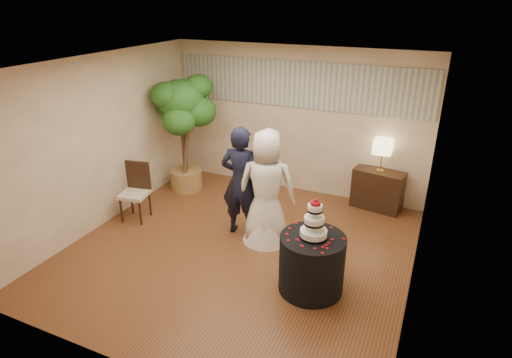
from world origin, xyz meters
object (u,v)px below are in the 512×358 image
at_px(groom, 241,182).
at_px(ficus_tree, 183,134).
at_px(bride, 267,187).
at_px(wedding_cake, 314,218).
at_px(table_lamp, 382,156).
at_px(cake_table, 312,264).
at_px(console, 378,190).
at_px(side_chair, 134,193).

bearing_deg(groom, ficus_tree, -36.45).
relative_size(bride, wedding_cake, 3.36).
distance_m(groom, table_lamp, 2.60).
height_order(groom, cake_table, groom).
xyz_separation_m(bride, wedding_cake, (1.03, -0.91, 0.15)).
height_order(console, side_chair, side_chair).
bearing_deg(cake_table, groom, 147.21).
xyz_separation_m(ficus_tree, side_chair, (-0.11, -1.44, -0.66)).
height_order(wedding_cake, console, wedding_cake).
height_order(cake_table, wedding_cake, wedding_cake).
relative_size(table_lamp, ficus_tree, 0.25).
xyz_separation_m(bride, side_chair, (-2.34, -0.30, -0.41)).
distance_m(bride, ficus_tree, 2.52).
bearing_deg(side_chair, table_lamp, 19.53).
bearing_deg(groom, side_chair, 5.74).
bearing_deg(bride, cake_table, 123.06).
height_order(groom, console, groom).
xyz_separation_m(groom, cake_table, (1.48, -0.96, -0.51)).
bearing_deg(side_chair, cake_table, -20.47).
distance_m(groom, cake_table, 1.84).
height_order(groom, wedding_cake, groom).
bearing_deg(wedding_cake, ficus_tree, 147.68).
relative_size(cake_table, side_chair, 0.85).
distance_m(wedding_cake, ficus_tree, 3.85).
bearing_deg(cake_table, console, 81.92).
bearing_deg(cake_table, ficus_tree, 147.68).
bearing_deg(bride, table_lamp, -143.05).
bearing_deg(table_lamp, bride, -127.68).
bearing_deg(bride, side_chair, -8.12).
bearing_deg(wedding_cake, console, 81.92).
height_order(groom, table_lamp, groom).
relative_size(groom, ficus_tree, 0.78).
bearing_deg(console, side_chair, -140.90).
height_order(bride, cake_table, bride).
distance_m(bride, cake_table, 1.47).
distance_m(groom, console, 2.65).
xyz_separation_m(groom, side_chair, (-1.88, -0.34, -0.41)).
height_order(table_lamp, side_chair, table_lamp).
xyz_separation_m(cake_table, wedding_cake, (0.00, 0.00, 0.67)).
bearing_deg(console, ficus_tree, -159.78).
bearing_deg(ficus_tree, side_chair, -94.36).
xyz_separation_m(wedding_cake, ficus_tree, (-3.26, 2.06, 0.09)).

